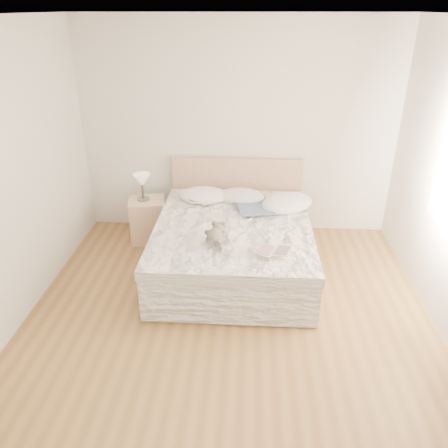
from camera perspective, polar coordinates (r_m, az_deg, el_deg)
The scene contains 13 objects.
floor at distance 4.23m, azimuth 0.48°, elevation -14.01°, with size 4.00×4.50×0.00m, color brown.
ceiling at distance 3.22m, azimuth 0.69°, elevation 25.60°, with size 4.00×4.50×0.00m, color white.
wall_back at distance 5.64m, azimuth 1.78°, elevation 12.12°, with size 4.00×0.02×2.70m, color silver.
bed at distance 5.04m, azimuth 1.22°, elevation -2.50°, with size 1.72×2.14×1.00m.
nightstand at distance 5.73m, azimuth -9.87°, elevation 0.53°, with size 0.45×0.40×0.56m, color tan.
table_lamp at distance 5.54m, azimuth -10.66°, elevation 5.48°, with size 0.25×0.25×0.34m.
pillow_left at distance 5.46m, azimuth -2.66°, elevation 3.75°, with size 0.62×0.43×0.18m, color white.
pillow_middle at distance 5.44m, azimuth 2.27°, elevation 3.63°, with size 0.58×0.41×0.17m, color silver.
pillow_right at distance 5.29m, azimuth 8.20°, elevation 2.71°, with size 0.67×0.47×0.20m, color white.
blouse at distance 5.23m, azimuth 3.86°, elevation 2.52°, with size 0.62×0.66×0.02m, color #3D4E71, non-canonical shape.
photo_book at distance 5.35m, azimuth -3.21°, elevation 3.12°, with size 0.34×0.24×0.03m, color silver.
childrens_book at distance 4.26m, azimuth 6.57°, elevation -3.54°, with size 0.33×0.22×0.02m, color beige.
teddy_bear at distance 4.38m, azimuth -1.18°, elevation -2.17°, with size 0.21×0.30×0.16m, color #62564D, non-canonical shape.
Camera 1 is at (0.16, -3.22, 2.75)m, focal length 35.00 mm.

